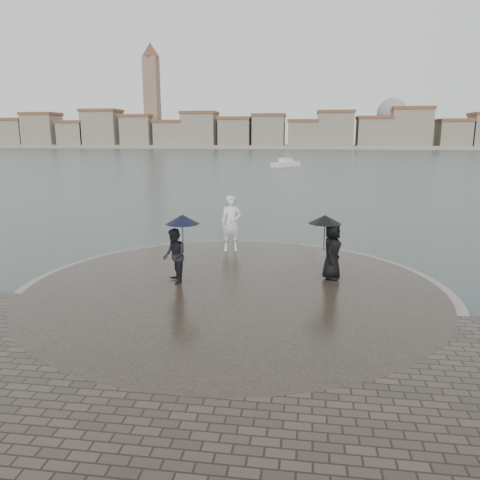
# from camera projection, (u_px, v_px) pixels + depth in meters

# --- Properties ---
(ground) EXTENTS (400.00, 400.00, 0.00)m
(ground) POSITION_uv_depth(u_px,v_px,m) (209.00, 351.00, 10.33)
(ground) COLOR #2B3835
(ground) RESTS_ON ground
(kerb_ring) EXTENTS (12.50, 12.50, 0.32)m
(kerb_ring) POSITION_uv_depth(u_px,v_px,m) (234.00, 293.00, 13.67)
(kerb_ring) COLOR gray
(kerb_ring) RESTS_ON ground
(quay_tip) EXTENTS (11.90, 11.90, 0.36)m
(quay_tip) POSITION_uv_depth(u_px,v_px,m) (234.00, 292.00, 13.67)
(quay_tip) COLOR #2D261E
(quay_tip) RESTS_ON ground
(statue) EXTENTS (0.87, 0.67, 2.11)m
(statue) POSITION_uv_depth(u_px,v_px,m) (231.00, 223.00, 17.61)
(statue) COLOR silver
(statue) RESTS_ON quay_tip
(visitor_left) EXTENTS (1.22, 1.11, 2.04)m
(visitor_left) POSITION_uv_depth(u_px,v_px,m) (176.00, 246.00, 13.77)
(visitor_left) COLOR black
(visitor_left) RESTS_ON quay_tip
(visitor_right) EXTENTS (1.14, 1.10, 1.95)m
(visitor_right) POSITION_uv_depth(u_px,v_px,m) (330.00, 243.00, 14.15)
(visitor_right) COLOR black
(visitor_right) RESTS_ON quay_tip
(far_skyline) EXTENTS (260.00, 20.00, 37.00)m
(far_skyline) POSITION_uv_depth(u_px,v_px,m) (285.00, 132.00, 165.18)
(far_skyline) COLOR gray
(far_skyline) RESTS_ON ground
(boats) EXTENTS (33.09, 25.78, 1.50)m
(boats) POSITION_uv_depth(u_px,v_px,m) (394.00, 170.00, 58.59)
(boats) COLOR beige
(boats) RESTS_ON ground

